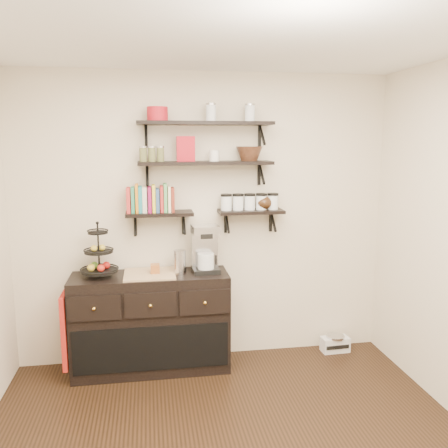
# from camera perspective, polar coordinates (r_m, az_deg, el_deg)

# --- Properties ---
(ceiling) EXTENTS (3.50, 3.50, 0.02)m
(ceiling) POSITION_cam_1_polar(r_m,az_deg,el_deg) (2.75, 2.07, 23.01)
(ceiling) COLOR white
(ceiling) RESTS_ON back_wall
(back_wall) EXTENTS (3.50, 0.02, 2.70)m
(back_wall) POSITION_cam_1_polar(r_m,az_deg,el_deg) (4.47, -2.38, 0.56)
(back_wall) COLOR beige
(back_wall) RESTS_ON ground
(shelf_top) EXTENTS (1.20, 0.27, 0.23)m
(shelf_top) POSITION_cam_1_polar(r_m,az_deg,el_deg) (4.28, -2.26, 12.00)
(shelf_top) COLOR black
(shelf_top) RESTS_ON back_wall
(shelf_mid) EXTENTS (1.20, 0.27, 0.23)m
(shelf_mid) POSITION_cam_1_polar(r_m,az_deg,el_deg) (4.28, -2.23, 7.31)
(shelf_mid) COLOR black
(shelf_mid) RESTS_ON back_wall
(shelf_low_left) EXTENTS (0.60, 0.25, 0.23)m
(shelf_low_left) POSITION_cam_1_polar(r_m,az_deg,el_deg) (4.31, -7.76, 1.17)
(shelf_low_left) COLOR black
(shelf_low_left) RESTS_ON back_wall
(shelf_low_right) EXTENTS (0.60, 0.25, 0.23)m
(shelf_low_right) POSITION_cam_1_polar(r_m,az_deg,el_deg) (4.41, 3.22, 1.45)
(shelf_low_right) COLOR black
(shelf_low_right) RESTS_ON back_wall
(cookbooks) EXTENTS (0.43, 0.15, 0.26)m
(cookbooks) POSITION_cam_1_polar(r_m,az_deg,el_deg) (4.29, -8.51, 2.97)
(cookbooks) COLOR #B82E2A
(cookbooks) RESTS_ON shelf_low_left
(glass_canisters) EXTENTS (0.54, 0.10, 0.13)m
(glass_canisters) POSITION_cam_1_polar(r_m,az_deg,el_deg) (4.39, 3.11, 2.57)
(glass_canisters) COLOR silver
(glass_canisters) RESTS_ON shelf_low_right
(sideboard) EXTENTS (1.40, 0.50, 0.92)m
(sideboard) POSITION_cam_1_polar(r_m,az_deg,el_deg) (4.45, -8.77, -11.61)
(sideboard) COLOR black
(sideboard) RESTS_ON floor
(fruit_stand) EXTENTS (0.32, 0.32, 0.47)m
(fruit_stand) POSITION_cam_1_polar(r_m,az_deg,el_deg) (4.29, -14.77, -4.07)
(fruit_stand) COLOR black
(fruit_stand) RESTS_ON sideboard
(candle) EXTENTS (0.08, 0.08, 0.08)m
(candle) POSITION_cam_1_polar(r_m,az_deg,el_deg) (4.29, -8.29, -5.32)
(candle) COLOR brown
(candle) RESTS_ON sideboard
(coffee_maker) EXTENTS (0.25, 0.24, 0.44)m
(coffee_maker) POSITION_cam_1_polar(r_m,az_deg,el_deg) (4.31, -2.30, -3.08)
(coffee_maker) COLOR black
(coffee_maker) RESTS_ON sideboard
(thermal_carafe) EXTENTS (0.11, 0.11, 0.22)m
(thermal_carafe) POSITION_cam_1_polar(r_m,az_deg,el_deg) (4.27, -5.34, -4.60)
(thermal_carafe) COLOR silver
(thermal_carafe) RESTS_ON sideboard
(apron) EXTENTS (0.04, 0.28, 0.65)m
(apron) POSITION_cam_1_polar(r_m,az_deg,el_deg) (4.41, -18.50, -12.00)
(apron) COLOR maroon
(apron) RESTS_ON sideboard
(radio) EXTENTS (0.28, 0.19, 0.16)m
(radio) POSITION_cam_1_polar(r_m,az_deg,el_deg) (5.01, 13.22, -13.82)
(radio) COLOR silver
(radio) RESTS_ON floor
(recipe_box) EXTENTS (0.16, 0.06, 0.22)m
(recipe_box) POSITION_cam_1_polar(r_m,az_deg,el_deg) (4.25, -4.63, 9.00)
(recipe_box) COLOR #A6131E
(recipe_box) RESTS_ON shelf_mid
(walnut_bowl) EXTENTS (0.24, 0.24, 0.13)m
(walnut_bowl) POSITION_cam_1_polar(r_m,az_deg,el_deg) (4.34, 3.05, 8.44)
(walnut_bowl) COLOR black
(walnut_bowl) RESTS_ON shelf_mid
(ramekins) EXTENTS (0.09, 0.09, 0.10)m
(ramekins) POSITION_cam_1_polar(r_m,az_deg,el_deg) (4.28, -1.19, 8.21)
(ramekins) COLOR white
(ramekins) RESTS_ON shelf_mid
(teapot) EXTENTS (0.22, 0.18, 0.15)m
(teapot) POSITION_cam_1_polar(r_m,az_deg,el_deg) (4.42, 4.85, 2.71)
(teapot) COLOR #321D0F
(teapot) RESTS_ON shelf_low_right
(red_pot) EXTENTS (0.18, 0.18, 0.12)m
(red_pot) POSITION_cam_1_polar(r_m,az_deg,el_deg) (4.25, -8.01, 12.98)
(red_pot) COLOR #A6131E
(red_pot) RESTS_ON shelf_top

